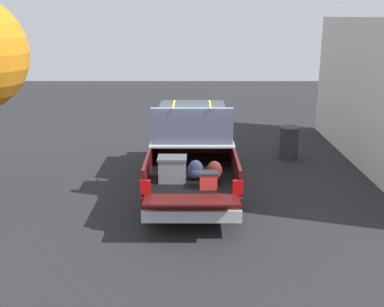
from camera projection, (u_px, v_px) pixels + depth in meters
The scene contains 4 objects.
ground_plane at pixel (192, 189), 11.65m from camera, with size 40.00×40.00×0.00m, color #262628.
pickup_truck at pixel (192, 148), 11.72m from camera, with size 6.05×2.06×2.23m.
building_facade at pixel (368, 94), 12.92m from camera, with size 9.07×0.36×4.13m, color silver.
trash_can at pixel (289, 143), 14.00m from camera, with size 0.60×0.60×0.98m.
Camera 1 is at (-10.92, -0.03, 4.17)m, focal length 43.48 mm.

